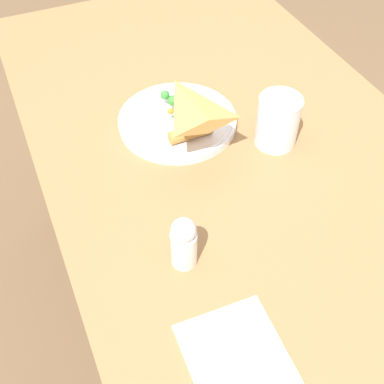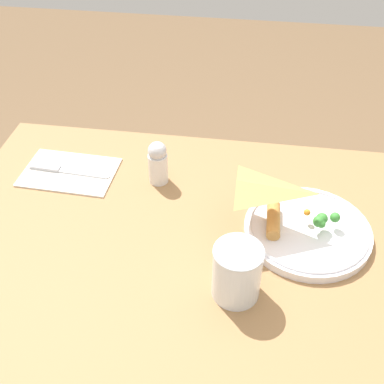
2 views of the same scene
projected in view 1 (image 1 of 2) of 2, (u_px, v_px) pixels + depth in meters
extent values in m
plane|color=brown|center=(213.00, 314.00, 1.47)|extent=(6.00, 6.00, 0.00)
cube|color=olive|center=(224.00, 137.00, 0.93)|extent=(1.22, 0.70, 0.03)
cube|color=brown|center=(226.00, 93.00, 1.63)|extent=(0.06, 0.06, 0.71)
cube|color=brown|center=(47.00, 142.00, 1.46)|extent=(0.06, 0.06, 0.71)
cylinder|color=white|center=(177.00, 121.00, 0.93)|extent=(0.23, 0.23, 0.02)
torus|color=white|center=(177.00, 117.00, 0.92)|extent=(0.21, 0.21, 0.01)
pyramid|color=tan|center=(176.00, 111.00, 0.92)|extent=(0.14, 0.09, 0.02)
cylinder|color=#C68942|center=(191.00, 133.00, 0.87)|extent=(0.02, 0.08, 0.02)
sphere|color=orange|center=(171.00, 111.00, 0.89)|extent=(0.01, 0.01, 0.01)
sphere|color=#388433|center=(179.00, 100.00, 0.92)|extent=(0.02, 0.02, 0.02)
sphere|color=#388433|center=(173.00, 101.00, 0.91)|extent=(0.02, 0.02, 0.02)
sphere|color=#388433|center=(178.00, 101.00, 0.91)|extent=(0.02, 0.02, 0.02)
sphere|color=#388433|center=(165.00, 95.00, 0.92)|extent=(0.02, 0.02, 0.02)
cylinder|color=white|center=(278.00, 121.00, 0.86)|extent=(0.08, 0.08, 0.10)
cylinder|color=#F4CC66|center=(277.00, 124.00, 0.87)|extent=(0.07, 0.07, 0.08)
torus|color=white|center=(281.00, 100.00, 0.83)|extent=(0.08, 0.08, 0.00)
cube|color=white|center=(245.00, 375.00, 0.61)|extent=(0.19, 0.13, 0.00)
cube|color=silver|center=(235.00, 350.00, 0.62)|extent=(0.11, 0.02, 0.00)
ellipsoid|color=silver|center=(221.00, 318.00, 0.65)|extent=(0.02, 0.02, 0.00)
cylinder|color=silver|center=(184.00, 248.00, 0.70)|extent=(0.04, 0.04, 0.06)
sphere|color=silver|center=(183.00, 230.00, 0.67)|extent=(0.04, 0.04, 0.04)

